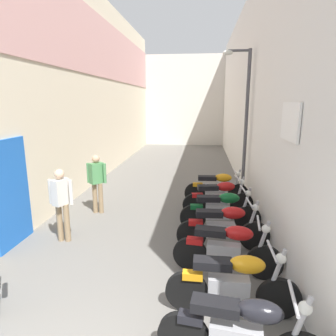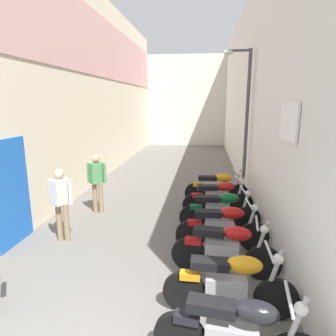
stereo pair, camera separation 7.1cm
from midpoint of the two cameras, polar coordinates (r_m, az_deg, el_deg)
ground_plane at (r=9.54m, az=-1.20°, el=-5.03°), size 34.24×34.24×0.00m
building_left at (r=11.69m, az=-14.16°, el=14.91°), size 0.45×18.24×6.80m
building_right at (r=11.12m, az=15.13°, el=13.62°), size 0.45×18.24×6.33m
building_far_end at (r=21.16m, az=3.26°, el=12.84°), size 8.22×2.00×5.92m
motorcycle_nearest at (r=3.70m, az=13.45°, el=-28.36°), size 1.84×0.58×1.04m
motorcycle_second at (r=4.40m, az=12.02°, el=-20.77°), size 1.85×0.58×1.04m
motorcycle_third at (r=5.25m, az=11.01°, el=-14.85°), size 1.85×0.58×1.04m
motorcycle_fourth at (r=6.05m, az=10.37°, el=-10.96°), size 1.85×0.58×1.04m
motorcycle_fifth at (r=6.89m, az=9.89°, el=-7.93°), size 1.85×0.58×1.04m
motorcycle_sixth at (r=7.75m, az=9.51°, el=-5.56°), size 1.84×0.58×1.04m
motorcycle_seventh at (r=8.64m, az=9.21°, el=-3.63°), size 1.85×0.58×1.04m
pedestrian_mid_alley at (r=6.55m, az=-20.20°, el=-5.80°), size 0.52×0.39×1.57m
pedestrian_further_down at (r=7.94m, az=-13.84°, el=-2.18°), size 0.52×0.39×1.57m
street_lamp at (r=8.86m, az=14.11°, el=10.07°), size 0.79×0.18×4.33m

